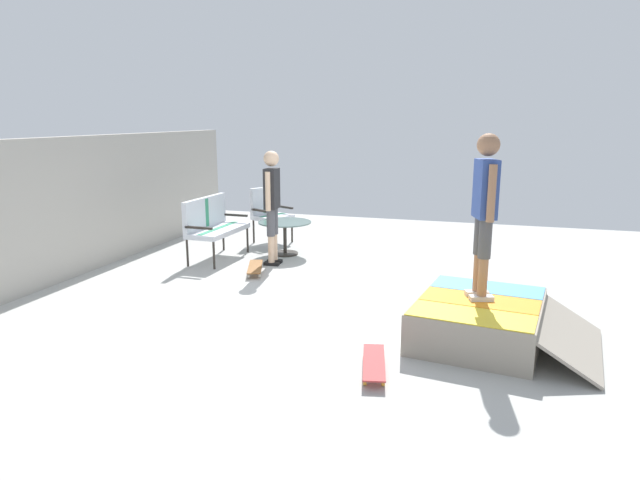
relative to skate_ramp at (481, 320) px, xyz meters
name	(u,v)px	position (x,y,z in m)	size (l,w,h in m)	color
ground_plane	(333,302)	(0.89, 1.86, -0.27)	(12.00, 12.00, 0.10)	#B2B2AD
back_wall_cinderblock	(70,207)	(0.89, 5.86, 0.80)	(9.00, 0.20, 2.03)	#ADA89E
skate_ramp	(481,320)	(0.00, 0.00, 0.00)	(1.76, 2.00, 0.44)	gray
patio_bench	(212,222)	(2.34, 4.33, 0.40)	(1.27, 0.59, 1.02)	#2D2823
patio_chair_near_house	(268,210)	(3.82, 3.93, 0.39)	(0.80, 0.77, 1.02)	#2D2823
patio_table	(285,231)	(2.96, 3.29, 0.19)	(0.90, 0.90, 0.57)	#2D2823
person_watching	(272,198)	(2.30, 3.25, 0.84)	(0.48, 0.26, 1.80)	black
person_skater	(485,204)	(0.07, 0.04, 1.22)	(0.46, 0.31, 1.71)	silver
skateboard_by_bench	(255,267)	(1.74, 3.32, -0.13)	(0.82, 0.46, 0.10)	brown
skateboard_spare	(374,363)	(-1.07, 0.93, -0.13)	(0.82, 0.36, 0.10)	#B23838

